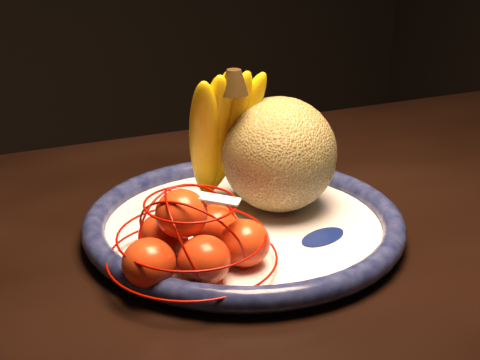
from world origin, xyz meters
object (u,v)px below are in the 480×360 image
banana_bunch (219,130)px  mandarin_bag (193,240)px  cantaloupe (279,154)px  fruit_bowl (244,224)px  dining_table (411,271)px

banana_bunch → mandarin_bag: 0.18m
cantaloupe → mandarin_bag: size_ratio=0.66×
fruit_bowl → banana_bunch: (0.00, 0.07, 0.10)m
dining_table → mandarin_bag: mandarin_bag is taller
fruit_bowl → banana_bunch: 0.12m
fruit_bowl → cantaloupe: size_ratio=2.70×
fruit_bowl → banana_bunch: bearing=88.6°
dining_table → banana_bunch: banana_bunch is taller
mandarin_bag → banana_bunch: bearing=54.0°
fruit_bowl → mandarin_bag: (-0.10, -0.07, 0.03)m
banana_bunch → mandarin_bag: bearing=-129.9°
dining_table → mandarin_bag: 0.35m
dining_table → cantaloupe: cantaloupe is taller
fruit_bowl → banana_bunch: banana_bunch is taller
dining_table → fruit_bowl: fruit_bowl is taller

